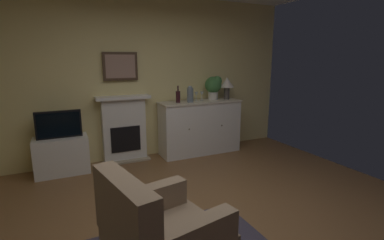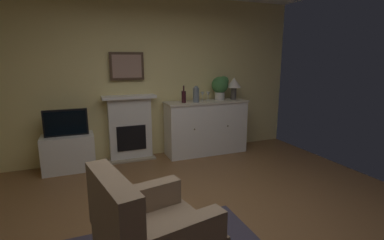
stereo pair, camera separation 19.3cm
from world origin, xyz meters
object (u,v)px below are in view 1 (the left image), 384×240
object	(u,v)px
armchair	(160,238)
potted_plant_small	(214,86)
fireplace_unit	(124,129)
vase_decorative	(190,94)
table_lamp	(227,84)
wine_bottle	(178,97)
sideboard_cabinet	(200,127)
wine_glass_center	(202,94)
framed_picture	(120,66)
wine_glass_left	(196,94)
tv_cabinet	(62,155)
tv_set	(59,124)

from	to	relation	value
armchair	potted_plant_small	bearing A→B (deg)	53.87
fireplace_unit	vase_decorative	size ratio (longest dim) A/B	3.91
table_lamp	wine_bottle	bearing A→B (deg)	-178.26
sideboard_cabinet	armchair	world-z (taller)	sideboard_cabinet
sideboard_cabinet	vase_decorative	world-z (taller)	vase_decorative
table_lamp	vase_decorative	size ratio (longest dim) A/B	1.42
wine_bottle	wine_glass_center	distance (m)	0.47
table_lamp	framed_picture	bearing A→B (deg)	173.23
framed_picture	sideboard_cabinet	world-z (taller)	framed_picture
sideboard_cabinet	armchair	distance (m)	3.13
fireplace_unit	wine_glass_left	xyz separation A→B (m)	(1.25, -0.17, 0.53)
wine_glass_left	armchair	world-z (taller)	wine_glass_left
wine_glass_left	framed_picture	bearing A→B (deg)	170.18
tv_cabinet	tv_set	size ratio (longest dim) A/B	1.21
fireplace_unit	wine_glass_left	distance (m)	1.37
tv_set	armchair	distance (m)	2.74
framed_picture	potted_plant_small	bearing A→B (deg)	-6.23
fireplace_unit	sideboard_cabinet	size ratio (longest dim) A/B	0.74
vase_decorative	table_lamp	bearing A→B (deg)	3.73
table_lamp	tv_cabinet	xyz separation A→B (m)	(-2.85, 0.02, -0.96)
potted_plant_small	tv_cabinet	bearing A→B (deg)	-179.33
tv_cabinet	table_lamp	bearing A→B (deg)	-0.30
vase_decorative	sideboard_cabinet	bearing A→B (deg)	12.97
tv_cabinet	tv_set	distance (m)	0.48
potted_plant_small	wine_bottle	bearing A→B (deg)	-174.14
wine_bottle	wine_glass_left	size ratio (longest dim) A/B	1.76
framed_picture	tv_set	bearing A→B (deg)	-166.69
wine_bottle	armchair	size ratio (longest dim) A/B	0.31
tv_cabinet	fireplace_unit	bearing A→B (deg)	9.45
fireplace_unit	tv_set	distance (m)	1.01
tv_cabinet	armchair	xyz separation A→B (m)	(0.63, -2.66, 0.10)
sideboard_cabinet	potted_plant_small	xyz separation A→B (m)	(0.30, 0.05, 0.73)
fireplace_unit	armchair	bearing A→B (deg)	-96.95
sideboard_cabinet	wine_glass_left	bearing A→B (deg)	175.27
wine_glass_left	table_lamp	bearing A→B (deg)	-0.55
table_lamp	tv_set	world-z (taller)	table_lamp
wine_glass_left	tv_set	xyz separation A→B (m)	(-2.23, -0.01, -0.32)
sideboard_cabinet	potted_plant_small	size ratio (longest dim) A/B	3.43
fireplace_unit	sideboard_cabinet	distance (m)	1.34
tv_cabinet	tv_set	world-z (taller)	tv_set
tv_set	tv_cabinet	bearing A→B (deg)	90.00
framed_picture	table_lamp	xyz separation A→B (m)	(1.87, -0.22, -0.33)
table_lamp	potted_plant_small	bearing A→B (deg)	169.77
table_lamp	wine_bottle	size ratio (longest dim) A/B	1.38
table_lamp	potted_plant_small	xyz separation A→B (m)	(-0.25, 0.05, -0.02)
tv_set	armchair	world-z (taller)	tv_set
fireplace_unit	wine_glass_left	world-z (taller)	wine_glass_left
wine_glass_left	vase_decorative	world-z (taller)	vase_decorative
framed_picture	tv_set	distance (m)	1.29
framed_picture	potted_plant_small	size ratio (longest dim) A/B	1.28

